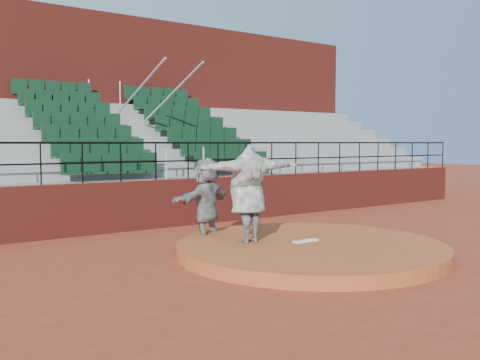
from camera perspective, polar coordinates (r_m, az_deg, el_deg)
name	(u,v)px	position (r m, az deg, el deg)	size (l,w,h in m)	color
ground	(310,255)	(11.19, 7.53, -7.90)	(90.00, 90.00, 0.00)	maroon
pitchers_mound	(311,249)	(11.16, 7.54, -7.28)	(5.50, 5.50, 0.25)	#A44C24
pitching_rubber	(306,241)	(11.25, 7.02, -6.46)	(0.60, 0.15, 0.03)	white
boundary_wall	(188,202)	(15.08, -5.53, -2.30)	(24.00, 0.30, 1.30)	maroon
wall_railing	(188,152)	(15.00, -5.56, 2.94)	(24.04, 0.05, 1.03)	black
seating_deck	(134,169)	(18.27, -11.28, 1.19)	(24.00, 5.97, 4.63)	gray
press_box_facade	(91,111)	(21.94, -15.63, 7.12)	(24.00, 3.00, 7.10)	maroon
pitcher	(248,194)	(10.97, 0.86, -1.45)	(2.48, 0.68, 2.02)	black
fielder	(206,201)	(12.05, -3.61, -2.28)	(1.83, 0.58, 1.97)	black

